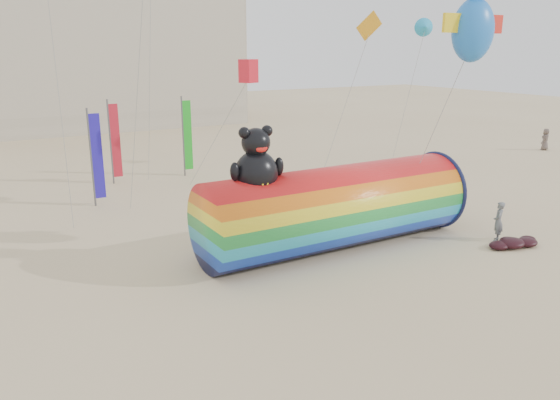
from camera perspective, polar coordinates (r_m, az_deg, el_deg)
ground at (r=20.72m, az=0.91°, el=-7.57°), size 160.00×160.00×0.00m
windsock_assembly at (r=22.89m, az=5.83°, el=-0.54°), size 11.87×3.62×5.47m
kite_handler at (r=25.56m, az=21.86°, el=-2.09°), size 0.76×0.72×1.75m
fabric_bundle at (r=25.29m, az=23.26°, el=-4.10°), size 2.62×1.35×0.41m
festival_banners at (r=33.78m, az=-14.90°, el=5.70°), size 7.35×4.64×5.20m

